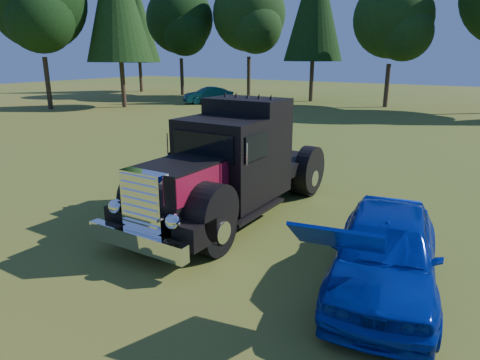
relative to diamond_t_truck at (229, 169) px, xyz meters
name	(u,v)px	position (x,y,z in m)	size (l,w,h in m)	color
ground	(217,254)	(1.06, -2.06, -1.28)	(120.00, 120.00, 0.00)	#385F1C
treeline	(408,2)	(-1.51, 25.35, 6.42)	(72.10, 24.04, 13.84)	#2D2116
diamond_t_truck	(229,169)	(0.00, 0.00, 0.00)	(3.25, 7.16, 3.00)	black
hotrod_coupe	(385,251)	(4.38, -1.62, -0.52)	(2.57, 4.68, 1.89)	#0809AD
spectator_near	(191,170)	(-1.39, 0.18, -0.27)	(0.73, 0.48, 2.01)	#1F2C49
spectator_far	(179,169)	(-1.87, 0.22, -0.32)	(0.93, 0.72, 1.91)	#1C2D41
distant_teal_car	(208,95)	(-16.78, 21.82, -0.57)	(1.49, 4.28, 1.41)	#0A3C41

